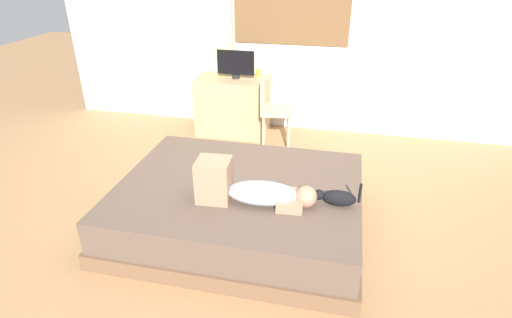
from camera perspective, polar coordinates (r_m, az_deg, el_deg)
name	(u,v)px	position (r m, az deg, el deg)	size (l,w,h in m)	color
ground_plane	(254,228)	(3.67, -0.22, -9.62)	(16.00, 16.00, 0.00)	olive
back_wall_with_window	(298,16)	(5.39, 5.85, 19.14)	(6.40, 0.14, 2.90)	silver
bed	(240,205)	(3.59, -2.27, -6.47)	(2.09, 1.66, 0.43)	brown
person_lying	(250,189)	(3.19, -0.87, -4.18)	(0.94, 0.32, 0.34)	#8C939E
cat	(337,198)	(3.23, 11.17, -5.30)	(0.36, 0.11, 0.21)	black
desk	(233,106)	(5.41, -3.19, 7.43)	(0.90, 0.56, 0.74)	#997A56
tv_monitor	(236,64)	(5.24, -2.84, 13.08)	(0.48, 0.10, 0.35)	black
cup	(259,72)	(5.36, 0.41, 11.96)	(0.07, 0.07, 0.09)	gold
chair_by_desk	(271,107)	(4.97, 2.07, 7.30)	(0.44, 0.44, 0.86)	tan
curtain_left	(216,31)	(5.53, -5.61, 17.26)	(0.44, 0.06, 2.51)	#ADCC75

